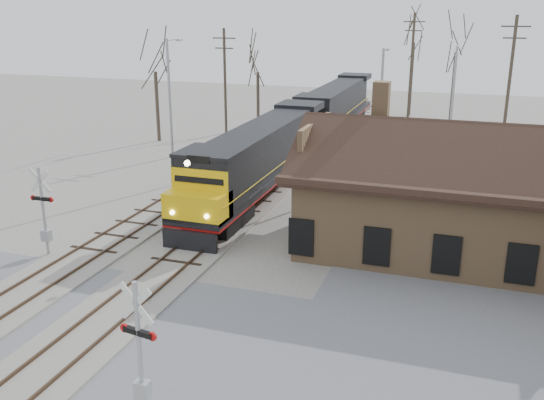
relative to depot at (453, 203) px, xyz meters
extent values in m
plane|color=#9F9A90|center=(-11.99, -12.00, -2.41)|extent=(140.00, 140.00, 0.00)
cube|color=slate|center=(-11.99, -12.00, -2.39)|extent=(60.00, 9.00, 0.03)
cube|color=#9F9A90|center=(-11.99, 3.00, -2.35)|extent=(3.40, 90.00, 0.12)
cube|color=#473323|center=(-12.71, 3.00, -2.24)|extent=(0.08, 90.00, 0.14)
cube|color=#473323|center=(-11.27, 3.00, -2.24)|extent=(0.08, 90.00, 0.14)
cube|color=#9F9A90|center=(-16.49, 3.00, -2.35)|extent=(3.40, 90.00, 0.12)
cube|color=#473323|center=(-17.21, 3.00, -2.24)|extent=(0.08, 90.00, 0.14)
cube|color=#473323|center=(-15.77, 3.00, -2.24)|extent=(0.08, 90.00, 0.14)
cube|color=#A07953|center=(0.01, 0.00, -0.41)|extent=(14.00, 8.00, 4.00)
cube|color=black|center=(0.01, 0.00, 1.69)|extent=(15.20, 9.20, 0.30)
cube|color=black|center=(0.01, -2.30, 2.69)|extent=(15.00, 4.71, 2.66)
cube|color=black|center=(0.01, 2.30, 2.69)|extent=(15.00, 4.71, 2.66)
cube|color=#A07953|center=(-3.99, 1.50, 4.39)|extent=(0.80, 0.80, 2.20)
cube|color=black|center=(-11.99, -0.84, -1.85)|extent=(2.54, 4.06, 1.02)
cube|color=black|center=(-11.99, 12.35, -1.85)|extent=(2.54, 4.06, 1.02)
cube|color=black|center=(-11.99, 5.75, -1.04)|extent=(3.05, 20.30, 0.36)
cube|color=maroon|center=(-11.99, 5.75, -1.26)|extent=(3.07, 20.30, 0.12)
cube|color=black|center=(-11.99, 7.02, 0.54)|extent=(2.64, 14.72, 2.84)
cube|color=black|center=(-11.99, -1.76, 0.54)|extent=(3.05, 2.84, 2.84)
cube|color=yellow|center=(-11.99, -3.48, -0.33)|extent=(3.05, 1.83, 1.42)
cube|color=black|center=(-11.99, -4.50, -1.85)|extent=(2.84, 0.25, 1.02)
cylinder|color=#FFF2CC|center=(-11.99, -4.42, 2.06)|extent=(0.28, 0.10, 0.28)
cube|color=black|center=(-11.99, 19.96, -1.85)|extent=(2.54, 4.06, 1.02)
cube|color=black|center=(-11.99, 33.16, -1.85)|extent=(2.54, 4.06, 1.02)
cube|color=black|center=(-11.99, 26.56, -1.04)|extent=(3.05, 20.30, 0.36)
cube|color=maroon|center=(-11.99, 26.56, -1.26)|extent=(3.07, 20.30, 0.12)
cube|color=black|center=(-11.99, 27.83, 0.54)|extent=(2.64, 14.72, 2.84)
cube|color=black|center=(-11.99, 19.05, 0.54)|extent=(3.05, 2.84, 2.84)
cube|color=black|center=(-11.99, 17.32, -0.33)|extent=(3.05, 1.83, 1.42)
cube|color=black|center=(-11.99, 16.31, -1.85)|extent=(2.84, 0.25, 1.02)
cylinder|color=#A5A8AD|center=(-7.68, -16.29, -0.21)|extent=(0.15, 0.15, 4.40)
cube|color=silver|center=(-7.68, -16.29, 1.33)|extent=(1.14, 0.22, 1.15)
cube|color=silver|center=(-7.68, -16.29, 1.33)|extent=(1.14, 0.22, 1.15)
cube|color=black|center=(-7.68, -16.29, 0.45)|extent=(1.00, 0.31, 0.17)
cylinder|color=#B20C0C|center=(-8.17, -16.21, 0.45)|extent=(0.27, 0.12, 0.26)
cylinder|color=#B20C0C|center=(-7.19, -16.37, 0.45)|extent=(0.27, 0.12, 0.26)
cube|color=#A5A8AD|center=(-7.68, -16.29, -1.42)|extent=(0.44, 0.33, 0.55)
cylinder|color=#A5A8AD|center=(-18.37, -6.98, -0.22)|extent=(0.15, 0.15, 4.37)
cube|color=silver|center=(-18.37, -6.98, 1.31)|extent=(1.14, 0.06, 1.14)
cube|color=silver|center=(-18.37, -6.98, 1.31)|extent=(1.14, 0.06, 1.14)
cube|color=black|center=(-18.37, -6.98, 0.43)|extent=(0.99, 0.17, 0.16)
cylinder|color=#B20C0C|center=(-17.88, -6.97, 0.43)|extent=(0.26, 0.09, 0.26)
cylinder|color=#B20C0C|center=(-18.86, -6.99, 0.43)|extent=(0.26, 0.09, 0.26)
cube|color=#A5A8AD|center=(-18.37, -6.98, -1.42)|extent=(0.44, 0.33, 0.55)
cylinder|color=#A5A8AD|center=(-18.18, 5.68, 2.37)|extent=(0.18, 0.18, 9.55)
cylinder|color=#A5A8AD|center=(-18.18, 6.58, 7.04)|extent=(0.12, 1.80, 0.12)
cube|color=#A5A8AD|center=(-18.18, 7.38, 6.94)|extent=(0.25, 0.50, 0.12)
cylinder|color=#A5A8AD|center=(-5.43, 10.92, 2.04)|extent=(0.18, 0.18, 8.90)
cylinder|color=#A5A8AD|center=(-5.43, 11.82, 6.39)|extent=(0.12, 1.80, 0.12)
cube|color=#A5A8AD|center=(-5.43, 12.62, 6.29)|extent=(0.25, 0.50, 0.12)
cylinder|color=#A5A8AD|center=(-1.39, 22.97, 1.80)|extent=(0.18, 0.18, 8.40)
cylinder|color=#A5A8AD|center=(-1.39, 23.87, 5.90)|extent=(0.12, 1.80, 0.12)
cube|color=#A5A8AD|center=(-1.39, 24.67, 5.80)|extent=(0.25, 0.50, 0.12)
cylinder|color=#382D23|center=(-19.55, 17.98, 2.47)|extent=(0.24, 0.24, 9.75)
cube|color=#382D23|center=(-19.55, 17.98, 6.55)|extent=(2.00, 0.10, 0.10)
cube|color=#382D23|center=(-19.55, 17.98, 5.75)|extent=(1.60, 0.10, 0.10)
cylinder|color=#382D23|center=(-5.66, 30.11, 3.03)|extent=(0.24, 0.24, 10.88)
cube|color=#382D23|center=(-5.66, 30.11, 7.67)|extent=(2.00, 0.10, 0.10)
cube|color=#382D23|center=(-5.66, 30.11, 6.87)|extent=(1.60, 0.10, 0.10)
cylinder|color=#382D23|center=(2.66, 18.45, 3.04)|extent=(0.24, 0.24, 10.90)
cube|color=#382D23|center=(2.66, 18.45, 7.69)|extent=(2.00, 0.10, 0.10)
cube|color=#382D23|center=(2.66, 18.45, 6.89)|extent=(1.60, 0.10, 0.10)
cylinder|color=#382D23|center=(-25.95, 17.74, 0.63)|extent=(0.32, 0.32, 6.07)
cylinder|color=#382D23|center=(-19.87, 26.81, 0.26)|extent=(0.32, 0.32, 5.34)
cylinder|color=#382D23|center=(-6.44, 38.30, 1.47)|extent=(0.32, 0.32, 7.76)
cylinder|color=#382D23|center=(-1.73, 30.78, 1.29)|extent=(0.32, 0.32, 7.38)
camera|label=1|loc=(0.64, -29.18, 9.12)|focal=40.00mm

